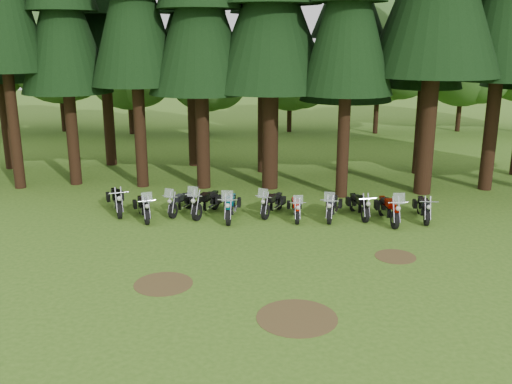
% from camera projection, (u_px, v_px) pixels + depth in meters
% --- Properties ---
extents(ground, '(120.00, 120.00, 0.00)m').
position_uv_depth(ground, '(264.00, 260.00, 19.15)').
color(ground, '#3A661A').
rests_on(ground, ground).
extents(pine_back_4, '(4.94, 4.94, 13.78)m').
position_uv_depth(pine_back_4, '(348.00, 16.00, 29.56)').
color(pine_back_4, '#321D10').
rests_on(pine_back_4, ground).
extents(decid_1, '(7.91, 7.69, 9.88)m').
position_uv_depth(decid_1, '(61.00, 55.00, 43.01)').
color(decid_1, '#321D10').
rests_on(decid_1, ground).
extents(decid_2, '(6.72, 6.53, 8.40)m').
position_uv_depth(decid_2, '(131.00, 68.00, 42.09)').
color(decid_2, '#321D10').
rests_on(decid_2, ground).
extents(decid_3, '(6.12, 5.95, 7.65)m').
position_uv_depth(decid_3, '(209.00, 74.00, 42.33)').
color(decid_3, '#321D10').
rests_on(decid_3, ground).
extents(decid_4, '(5.93, 5.76, 7.41)m').
position_uv_depth(decid_4, '(293.00, 75.00, 43.28)').
color(decid_4, '#321D10').
rests_on(decid_4, ground).
extents(decid_5, '(8.45, 8.21, 10.56)m').
position_uv_depth(decid_5, '(385.00, 50.00, 41.95)').
color(decid_5, '#321D10').
rests_on(decid_5, ground).
extents(decid_6, '(7.06, 6.86, 8.82)m').
position_uv_depth(decid_6, '(468.00, 64.00, 43.22)').
color(decid_6, '#321D10').
rests_on(decid_6, ground).
extents(dirt_patch_0, '(1.80, 1.80, 0.01)m').
position_uv_depth(dirt_patch_0, '(163.00, 284.00, 17.33)').
color(dirt_patch_0, '#4C3D1E').
rests_on(dirt_patch_0, ground).
extents(dirt_patch_1, '(1.40, 1.40, 0.01)m').
position_uv_depth(dirt_patch_1, '(395.00, 257.00, 19.46)').
color(dirt_patch_1, '#4C3D1E').
rests_on(dirt_patch_1, ground).
extents(dirt_patch_2, '(2.20, 2.20, 0.01)m').
position_uv_depth(dirt_patch_2, '(297.00, 318.00, 15.26)').
color(dirt_patch_2, '#4C3D1E').
rests_on(dirt_patch_2, ground).
extents(motorcycle_0, '(1.06, 2.33, 1.00)m').
position_uv_depth(motorcycle_0, '(117.00, 201.00, 24.17)').
color(motorcycle_0, black).
rests_on(motorcycle_0, ground).
extents(motorcycle_1, '(1.09, 2.18, 1.41)m').
position_uv_depth(motorcycle_1, '(144.00, 208.00, 23.33)').
color(motorcycle_1, black).
rests_on(motorcycle_1, ground).
extents(motorcycle_2, '(0.88, 2.09, 1.33)m').
position_uv_depth(motorcycle_2, '(181.00, 203.00, 24.08)').
color(motorcycle_2, black).
rests_on(motorcycle_2, ground).
extents(motorcycle_3, '(1.09, 2.36, 1.51)m').
position_uv_depth(motorcycle_3, '(206.00, 203.00, 23.87)').
color(motorcycle_3, black).
rests_on(motorcycle_3, ground).
extents(motorcycle_4, '(0.45, 2.41, 1.52)m').
position_uv_depth(motorcycle_4, '(231.00, 207.00, 23.32)').
color(motorcycle_4, black).
rests_on(motorcycle_4, ground).
extents(motorcycle_5, '(1.05, 2.13, 1.38)m').
position_uv_depth(motorcycle_5, '(272.00, 204.00, 23.93)').
color(motorcycle_5, black).
rests_on(motorcycle_5, ground).
extents(motorcycle_6, '(0.43, 2.03, 1.28)m').
position_uv_depth(motorcycle_6, '(295.00, 209.00, 23.37)').
color(motorcycle_6, black).
rests_on(motorcycle_6, ground).
extents(motorcycle_7, '(0.75, 2.23, 1.41)m').
position_uv_depth(motorcycle_7, '(332.00, 207.00, 23.40)').
color(motorcycle_7, black).
rests_on(motorcycle_7, ground).
extents(motorcycle_8, '(0.57, 2.20, 0.90)m').
position_uv_depth(motorcycle_8, '(359.00, 206.00, 23.67)').
color(motorcycle_8, black).
rests_on(motorcycle_8, ground).
extents(motorcycle_9, '(0.61, 2.44, 1.53)m').
position_uv_depth(motorcycle_9, '(389.00, 210.00, 22.94)').
color(motorcycle_9, black).
rests_on(motorcycle_9, ground).
extents(motorcycle_10, '(0.36, 2.19, 0.89)m').
position_uv_depth(motorcycle_10, '(423.00, 209.00, 23.29)').
color(motorcycle_10, black).
rests_on(motorcycle_10, ground).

